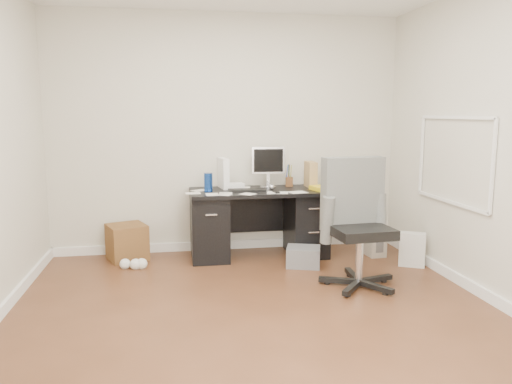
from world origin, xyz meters
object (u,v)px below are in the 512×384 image
desk (258,221)px  wicker_basket (127,242)px  keyboard (247,190)px  lcd_monitor (268,167)px  office_chair (361,224)px  pc_tower (371,236)px

desk → wicker_basket: size_ratio=3.90×
keyboard → lcd_monitor: bearing=39.0°
desk → keyboard: keyboard is taller
office_chair → pc_tower: (0.54, 1.03, -0.39)m
pc_tower → office_chair: bearing=-122.3°
office_chair → pc_tower: size_ratio=2.89×
desk → wicker_basket: (-1.45, 0.11, -0.21)m
lcd_monitor → office_chair: size_ratio=0.40×
pc_tower → desk: bearing=169.9°
desk → lcd_monitor: 0.62m
pc_tower → wicker_basket: 2.74m
lcd_monitor → pc_tower: (1.15, -0.27, -0.78)m
office_chair → wicker_basket: bearing=145.6°
office_chair → keyboard: bearing=124.7°
lcd_monitor → keyboard: lcd_monitor is taller
desk → keyboard: size_ratio=3.77×
keyboard → office_chair: bearing=-49.3°
office_chair → wicker_basket: size_ratio=3.08×
office_chair → desk: bearing=118.2°
pc_tower → wicker_basket: pc_tower is taller
keyboard → pc_tower: size_ratio=0.97×
lcd_monitor → desk: bearing=-130.4°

